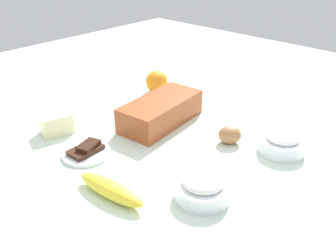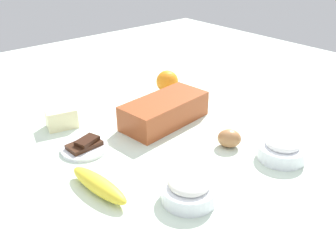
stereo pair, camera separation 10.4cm
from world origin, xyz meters
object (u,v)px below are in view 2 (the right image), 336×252
object	(u,v)px
flour_bowl	(189,189)
butter_block	(61,118)
banana	(99,185)
orange_fruit	(167,81)
egg_near_butter	(229,138)
sugar_bowl	(282,149)
loaf_pan	(165,110)
chocolate_plate	(85,147)

from	to	relation	value
flour_bowl	butter_block	xyz separation A→B (m)	(-0.06, 0.51, 0.00)
banana	orange_fruit	bearing A→B (deg)	34.61
butter_block	egg_near_butter	bearing A→B (deg)	-54.11
sugar_bowl	butter_block	world-z (taller)	sugar_bowl
egg_near_butter	banana	bearing A→B (deg)	170.84
flour_bowl	banana	size ratio (longest dim) A/B	0.67
sugar_bowl	egg_near_butter	distance (m)	0.14
sugar_bowl	egg_near_butter	size ratio (longest dim) A/B	1.91
sugar_bowl	banana	distance (m)	0.48
banana	orange_fruit	size ratio (longest dim) A/B	2.29
orange_fruit	banana	bearing A→B (deg)	-145.39
loaf_pan	chocolate_plate	xyz separation A→B (m)	(-0.27, 0.02, -0.03)
sugar_bowl	butter_block	bearing A→B (deg)	123.34
loaf_pan	orange_fruit	bearing A→B (deg)	41.23
egg_near_butter	chocolate_plate	world-z (taller)	egg_near_butter
flour_bowl	banana	world-z (taller)	flour_bowl
egg_near_butter	chocolate_plate	xyz separation A→B (m)	(-0.32, 0.25, -0.02)
flour_bowl	egg_near_butter	size ratio (longest dim) A/B	1.92
flour_bowl	banana	distance (m)	0.21
chocolate_plate	flour_bowl	bearing A→B (deg)	-78.01
loaf_pan	chocolate_plate	bearing A→B (deg)	170.21
banana	egg_near_butter	distance (m)	0.39
banana	egg_near_butter	size ratio (longest dim) A/B	2.87
loaf_pan	chocolate_plate	distance (m)	0.28
loaf_pan	banana	size ratio (longest dim) A/B	1.54
chocolate_plate	loaf_pan	bearing A→B (deg)	-3.63
flour_bowl	egg_near_butter	distance (m)	0.26
sugar_bowl	banana	xyz separation A→B (m)	(-0.44, 0.19, -0.01)
sugar_bowl	banana	size ratio (longest dim) A/B	0.66
flour_bowl	chocolate_plate	distance (m)	0.35
banana	butter_block	size ratio (longest dim) A/B	2.11
sugar_bowl	banana	bearing A→B (deg)	156.51
banana	orange_fruit	distance (m)	0.62
chocolate_plate	orange_fruit	bearing A→B (deg)	20.60
loaf_pan	butter_block	xyz separation A→B (m)	(-0.26, 0.18, -0.01)
flour_bowl	loaf_pan	bearing A→B (deg)	57.98
butter_block	orange_fruit	bearing A→B (deg)	-0.09
loaf_pan	egg_near_butter	bearing A→B (deg)	-85.88
loaf_pan	banana	bearing A→B (deg)	-159.92
orange_fruit	butter_block	xyz separation A→B (m)	(-0.43, 0.00, -0.01)
loaf_pan	banana	distance (m)	0.38
banana	chocolate_plate	distance (m)	0.20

